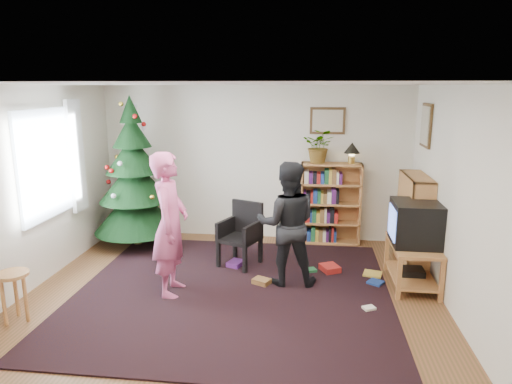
# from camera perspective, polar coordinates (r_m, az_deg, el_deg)

# --- Properties ---
(floor) EXTENTS (5.00, 5.00, 0.00)m
(floor) POSITION_cam_1_polar(r_m,az_deg,el_deg) (5.48, -3.42, -13.78)
(floor) COLOR brown
(floor) RESTS_ON ground
(ceiling) EXTENTS (5.00, 5.00, 0.00)m
(ceiling) POSITION_cam_1_polar(r_m,az_deg,el_deg) (4.89, -3.83, 13.34)
(ceiling) COLOR white
(ceiling) RESTS_ON wall_back
(wall_back) EXTENTS (5.00, 0.02, 2.50)m
(wall_back) POSITION_cam_1_polar(r_m,az_deg,el_deg) (7.47, -0.13, 3.62)
(wall_back) COLOR silver
(wall_back) RESTS_ON floor
(wall_front) EXTENTS (5.00, 0.02, 2.50)m
(wall_front) POSITION_cam_1_polar(r_m,az_deg,el_deg) (2.77, -13.31, -13.58)
(wall_front) COLOR silver
(wall_front) RESTS_ON floor
(wall_left) EXTENTS (0.02, 5.00, 2.50)m
(wall_left) POSITION_cam_1_polar(r_m,az_deg,el_deg) (6.02, -27.73, -0.20)
(wall_left) COLOR silver
(wall_left) RESTS_ON floor
(wall_right) EXTENTS (0.02, 5.00, 2.50)m
(wall_right) POSITION_cam_1_polar(r_m,az_deg,el_deg) (5.21, 24.53, -1.72)
(wall_right) COLOR silver
(wall_right) RESTS_ON floor
(rug) EXTENTS (3.80, 3.60, 0.02)m
(rug) POSITION_cam_1_polar(r_m,az_deg,el_deg) (5.74, -2.88, -12.36)
(rug) COLOR black
(rug) RESTS_ON floor
(window_pane) EXTENTS (0.04, 1.20, 1.40)m
(window_pane) POSITION_cam_1_polar(r_m,az_deg,el_deg) (6.45, -24.77, 3.17)
(window_pane) COLOR silver
(window_pane) RESTS_ON wall_left
(curtain) EXTENTS (0.06, 0.35, 1.60)m
(curtain) POSITION_cam_1_polar(r_m,az_deg,el_deg) (7.03, -21.54, 4.18)
(curtain) COLOR silver
(curtain) RESTS_ON wall_left
(picture_back) EXTENTS (0.55, 0.03, 0.42)m
(picture_back) POSITION_cam_1_polar(r_m,az_deg,el_deg) (7.31, 8.93, 8.79)
(picture_back) COLOR #4C3319
(picture_back) RESTS_ON wall_back
(picture_right) EXTENTS (0.03, 0.50, 0.60)m
(picture_right) POSITION_cam_1_polar(r_m,az_deg,el_deg) (6.77, 20.52, 7.80)
(picture_right) COLOR #4C3319
(picture_right) RESTS_ON wall_right
(christmas_tree) EXTENTS (1.30, 1.30, 2.36)m
(christmas_tree) POSITION_cam_1_polar(r_m,az_deg,el_deg) (7.33, -14.93, 0.87)
(christmas_tree) COLOR #3F2816
(christmas_tree) RESTS_ON rug
(bookshelf_back) EXTENTS (0.95, 0.30, 1.30)m
(bookshelf_back) POSITION_cam_1_polar(r_m,az_deg,el_deg) (7.38, 9.28, -1.30)
(bookshelf_back) COLOR #C48146
(bookshelf_back) RESTS_ON floor
(bookshelf_right) EXTENTS (0.30, 0.95, 1.30)m
(bookshelf_right) POSITION_cam_1_polar(r_m,az_deg,el_deg) (6.67, 19.10, -3.42)
(bookshelf_right) COLOR #C48146
(bookshelf_right) RESTS_ON floor
(tv_stand) EXTENTS (0.55, 0.98, 0.55)m
(tv_stand) POSITION_cam_1_polar(r_m,az_deg,el_deg) (6.16, 18.97, -8.05)
(tv_stand) COLOR #C48146
(tv_stand) RESTS_ON floor
(crt_tv) EXTENTS (0.57, 0.61, 0.54)m
(crt_tv) POSITION_cam_1_polar(r_m,az_deg,el_deg) (6.01, 19.29, -3.69)
(crt_tv) COLOR black
(crt_tv) RESTS_ON tv_stand
(armchair) EXTENTS (0.64, 0.66, 0.90)m
(armchair) POSITION_cam_1_polar(r_m,az_deg,el_deg) (6.46, -1.95, -4.93)
(armchair) COLOR black
(armchair) RESTS_ON rug
(stool) EXTENTS (0.33, 0.33, 0.56)m
(stool) POSITION_cam_1_polar(r_m,az_deg,el_deg) (5.57, -28.07, -10.08)
(stool) COLOR #C48146
(stool) RESTS_ON floor
(person_standing) EXTENTS (0.45, 0.66, 1.75)m
(person_standing) POSITION_cam_1_polar(r_m,az_deg,el_deg) (5.52, -10.68, -4.02)
(person_standing) COLOR #C74F81
(person_standing) RESTS_ON rug
(person_by_chair) EXTENTS (0.82, 0.67, 1.59)m
(person_by_chair) POSITION_cam_1_polar(r_m,az_deg,el_deg) (5.74, 3.91, -4.01)
(person_by_chair) COLOR black
(person_by_chair) RESTS_ON rug
(potted_plant) EXTENTS (0.57, 0.53, 0.53)m
(potted_plant) POSITION_cam_1_polar(r_m,az_deg,el_deg) (7.21, 7.95, 5.70)
(potted_plant) COLOR gray
(potted_plant) RESTS_ON bookshelf_back
(table_lamp) EXTENTS (0.25, 0.25, 0.33)m
(table_lamp) POSITION_cam_1_polar(r_m,az_deg,el_deg) (7.24, 11.91, 5.24)
(table_lamp) COLOR #A57F33
(table_lamp) RESTS_ON bookshelf_back
(floor_clutter) EXTENTS (2.07, 1.29, 0.08)m
(floor_clutter) POSITION_cam_1_polar(r_m,az_deg,el_deg) (6.12, 8.07, -10.52)
(floor_clutter) COLOR #A51E19
(floor_clutter) RESTS_ON rug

